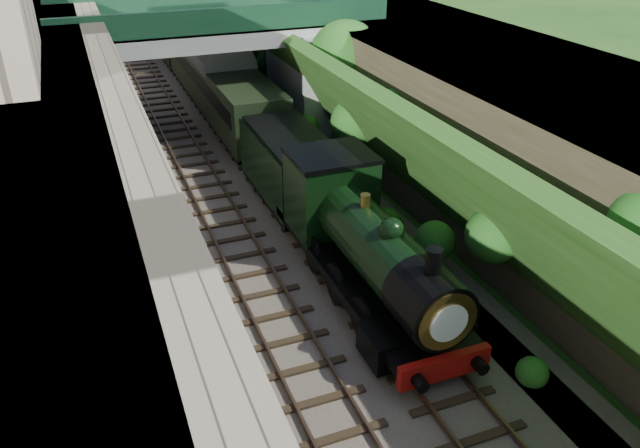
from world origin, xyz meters
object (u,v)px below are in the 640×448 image
at_px(tree, 346,60).
at_px(tender, 291,170).
at_px(locomotive, 366,247).
at_px(road_bridge, 228,62).

distance_m(tree, tender, 7.59).
xyz_separation_m(locomotive, tender, (-0.00, 7.36, -0.27)).
relative_size(road_bridge, locomotive, 1.56).
xyz_separation_m(road_bridge, tender, (0.26, -9.13, -2.46)).
height_order(tree, tender, tree).
height_order(road_bridge, tender, road_bridge).
distance_m(road_bridge, tender, 9.46).
distance_m(tree, locomotive, 13.62).
xyz_separation_m(tree, locomotive, (-4.71, -12.48, -2.75)).
bearing_deg(tender, locomotive, -90.00).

